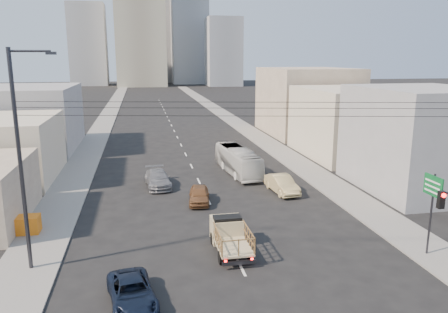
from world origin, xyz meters
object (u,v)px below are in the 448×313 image
object	(u,v)px
city_bus	(238,160)
sedan_tan	(282,184)
sedan_brown	(199,195)
green_sign	(432,195)
sedan_grey	(158,179)
crate_stack	(25,225)
navy_pickup	(132,292)
flatbed_pickup	(230,234)
streetlamp_left	(22,156)

from	to	relation	value
city_bus	sedan_tan	bearing A→B (deg)	-77.23
sedan_brown	sedan_tan	xyz separation A→B (m)	(7.45, 1.42, 0.08)
city_bus	green_sign	xyz separation A→B (m)	(6.87, -20.66, 2.42)
city_bus	sedan_brown	world-z (taller)	city_bus
sedan_grey	crate_stack	size ratio (longest dim) A/B	2.82
sedan_brown	green_sign	bearing A→B (deg)	-37.59
green_sign	navy_pickup	bearing A→B (deg)	-172.92
navy_pickup	flatbed_pickup	bearing A→B (deg)	31.34
streetlamp_left	sedan_brown	bearing A→B (deg)	42.20
crate_stack	navy_pickup	bearing A→B (deg)	-54.64
city_bus	navy_pickup	bearing A→B (deg)	-119.52
streetlamp_left	crate_stack	size ratio (longest dim) A/B	6.67
sedan_tan	green_sign	bearing A→B (deg)	-76.88
navy_pickup	city_bus	world-z (taller)	city_bus
navy_pickup	sedan_brown	distance (m)	15.12
sedan_grey	streetlamp_left	size ratio (longest dim) A/B	0.42
sedan_grey	crate_stack	bearing A→B (deg)	-137.92
city_bus	sedan_tan	distance (m)	7.55
city_bus	sedan_grey	size ratio (longest dim) A/B	1.87
navy_pickup	sedan_grey	xyz separation A→B (m)	(2.02, 19.50, 0.13)
green_sign	crate_stack	world-z (taller)	green_sign
green_sign	streetlamp_left	bearing A→B (deg)	173.68
flatbed_pickup	sedan_grey	world-z (taller)	flatbed_pickup
flatbed_pickup	city_bus	bearing A→B (deg)	75.95
sedan_grey	streetlamp_left	bearing A→B (deg)	-121.05
sedan_brown	sedan_tan	size ratio (longest dim) A/B	0.87
navy_pickup	sedan_tan	world-z (taller)	sedan_tan
green_sign	crate_stack	distance (m)	25.58
flatbed_pickup	green_sign	size ratio (longest dim) A/B	0.88
navy_pickup	city_bus	distance (m)	24.99
crate_stack	sedan_grey	bearing A→B (deg)	46.44
navy_pickup	sedan_grey	size ratio (longest dim) A/B	0.86
green_sign	flatbed_pickup	bearing A→B (deg)	166.18
green_sign	streetlamp_left	xyz separation A→B (m)	(-22.56, 2.50, 2.69)
sedan_tan	green_sign	world-z (taller)	green_sign
city_bus	crate_stack	world-z (taller)	city_bus
flatbed_pickup	crate_stack	size ratio (longest dim) A/B	2.45
flatbed_pickup	navy_pickup	size ratio (longest dim) A/B	1.00
city_bus	streetlamp_left	xyz separation A→B (m)	(-15.69, -18.16, 5.11)
flatbed_pickup	streetlamp_left	size ratio (longest dim) A/B	0.37
navy_pickup	streetlamp_left	bearing A→B (deg)	130.57
streetlamp_left	sedan_grey	bearing A→B (deg)	63.31
city_bus	sedan_grey	bearing A→B (deg)	-163.52
flatbed_pickup	crate_stack	xyz separation A→B (m)	(-12.82, 5.04, -0.40)
sedan_brown	green_sign	size ratio (longest dim) A/B	0.80
crate_stack	streetlamp_left	bearing A→B (deg)	-73.23
navy_pickup	sedan_grey	distance (m)	19.61
city_bus	crate_stack	size ratio (longest dim) A/B	5.27
navy_pickup	green_sign	bearing A→B (deg)	-2.05
flatbed_pickup	sedan_grey	distance (m)	15.06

